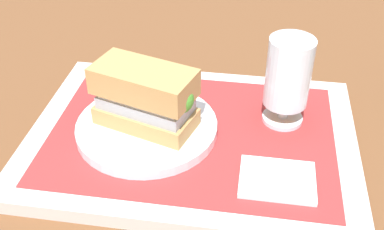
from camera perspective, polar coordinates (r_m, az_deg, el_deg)
ground_plane at (r=0.66m, az=0.00°, el=-3.51°), size 3.00×3.00×0.00m
tray at (r=0.65m, az=0.00°, el=-2.84°), size 0.44×0.32×0.02m
placemat at (r=0.64m, az=0.00°, el=-2.11°), size 0.38×0.27×0.00m
plate at (r=0.64m, az=-5.44°, el=-1.48°), size 0.19×0.19×0.01m
sandwich at (r=0.61m, az=-5.44°, el=2.14°), size 0.14×0.10×0.08m
beer_glass at (r=0.64m, az=11.46°, el=4.44°), size 0.06×0.06×0.12m
napkin_folded at (r=0.58m, az=10.22°, el=-7.65°), size 0.09×0.07×0.01m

